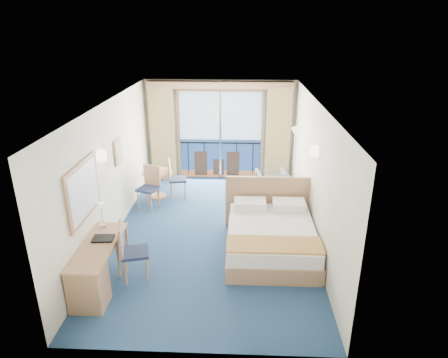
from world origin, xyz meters
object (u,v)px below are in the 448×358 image
(nightstand, at_px, (294,206))
(table_chair_a, at_px, (174,176))
(table_chair_b, at_px, (150,184))
(armchair, at_px, (272,183))
(floor_lamp, at_px, (294,144))
(desk, at_px, (91,279))
(bed, at_px, (271,236))
(round_table, at_px, (157,178))
(desk_chair, at_px, (129,249))

(nightstand, bearing_deg, table_chair_a, 160.26)
(table_chair_b, bearing_deg, armchair, 34.91)
(floor_lamp, distance_m, table_chair_a, 3.07)
(armchair, bearing_deg, nightstand, 99.39)
(floor_lamp, relative_size, desk, 1.07)
(bed, xyz_separation_m, table_chair_b, (-2.71, 1.86, 0.25))
(round_table, bearing_deg, armchair, 3.57)
(bed, relative_size, table_chair_a, 2.20)
(floor_lamp, xyz_separation_m, desk_chair, (-3.15, -3.84, -0.71))
(bed, height_order, armchair, bed)
(bed, distance_m, table_chair_a, 3.31)
(nightstand, xyz_separation_m, round_table, (-3.26, 1.00, 0.23))
(bed, relative_size, nightstand, 3.91)
(nightstand, distance_m, floor_lamp, 1.75)
(desk_chair, bearing_deg, round_table, -10.66)
(table_chair_a, bearing_deg, bed, -145.85)
(round_table, bearing_deg, bed, -42.52)
(nightstand, height_order, desk_chair, desk_chair)
(nightstand, bearing_deg, floor_lamp, 85.60)
(floor_lamp, xyz_separation_m, round_table, (-3.37, -0.41, -0.79))
(nightstand, relative_size, table_chair_a, 0.56)
(desk_chair, height_order, table_chair_b, desk_chair)
(desk, height_order, table_chair_b, table_chair_b)
(desk, xyz_separation_m, table_chair_a, (0.65, 4.06, 0.14))
(armchair, height_order, desk, desk)
(floor_lamp, xyz_separation_m, desk, (-3.60, -4.45, -0.88))
(nightstand, relative_size, table_chair_b, 0.55)
(table_chair_a, xyz_separation_m, table_chair_b, (-0.48, -0.58, 0.02))
(desk, distance_m, desk_chair, 0.78)
(bed, distance_m, round_table, 3.60)
(nightstand, height_order, desk, desk)
(armchair, xyz_separation_m, table_chair_b, (-2.90, -0.74, 0.23))
(desk_chair, distance_m, round_table, 3.43)
(bed, distance_m, nightstand, 1.55)
(nightstand, bearing_deg, desk_chair, -141.46)
(bed, bearing_deg, nightstand, 66.72)
(armchair, xyz_separation_m, desk_chair, (-2.62, -3.60, 0.25))
(desk, bearing_deg, bed, 29.30)
(desk_chair, height_order, table_chair_a, desk_chair)
(table_chair_b, bearing_deg, desk_chair, -63.79)
(armchair, xyz_separation_m, round_table, (-2.84, -0.18, 0.17))
(floor_lamp, distance_m, desk, 5.79)
(nightstand, distance_m, desk_chair, 3.90)
(floor_lamp, bearing_deg, bed, -104.27)
(floor_lamp, bearing_deg, table_chair_a, -172.35)
(armchair, bearing_deg, table_chair_b, 4.11)
(desk_chair, relative_size, round_table, 1.40)
(bed, bearing_deg, desk_chair, -157.69)
(floor_lamp, bearing_deg, round_table, -173.00)
(nightstand, xyz_separation_m, table_chair_b, (-3.32, 0.44, 0.29))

